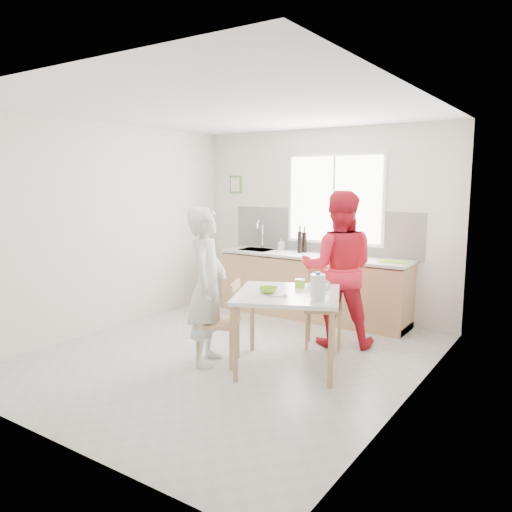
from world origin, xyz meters
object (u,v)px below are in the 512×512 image
at_px(person_white, 207,286).
at_px(person_red, 338,269).
at_px(bowl_green, 268,290).
at_px(dining_table, 288,300).
at_px(chair_far, 324,302).
at_px(wine_bottle_b, 304,242).
at_px(chair_left, 224,319).
at_px(bowl_white, 318,286).
at_px(wine_bottle_a, 300,242).
at_px(milk_jug, 318,286).

relative_size(person_white, person_red, 0.91).
bearing_deg(person_white, bowl_green, -94.31).
height_order(dining_table, chair_far, chair_far).
bearing_deg(person_red, wine_bottle_b, -69.37).
height_order(chair_left, person_white, person_white).
distance_m(chair_far, bowl_white, 0.66).
distance_m(dining_table, person_white, 0.87).
relative_size(dining_table, wine_bottle_b, 4.62).
distance_m(chair_left, person_red, 1.53).
height_order(wine_bottle_a, wine_bottle_b, wine_bottle_a).
relative_size(person_white, wine_bottle_a, 5.28).
xyz_separation_m(dining_table, person_white, (-0.79, -0.35, 0.12)).
xyz_separation_m(dining_table, wine_bottle_b, (-0.90, 2.02, 0.34)).
bearing_deg(wine_bottle_b, person_red, -45.45).
xyz_separation_m(bowl_white, wine_bottle_b, (-1.07, 1.67, 0.23)).
xyz_separation_m(person_red, wine_bottle_b, (-1.01, 1.02, 0.15)).
bearing_deg(chair_left, wine_bottle_b, 162.91).
height_order(bowl_white, milk_jug, milk_jug).
distance_m(dining_table, wine_bottle_a, 2.17).
distance_m(wine_bottle_a, wine_bottle_b, 0.10).
relative_size(chair_left, wine_bottle_b, 3.02).
xyz_separation_m(milk_jug, wine_bottle_b, (-1.31, 2.15, 0.12)).
relative_size(chair_left, wine_bottle_a, 2.83).
distance_m(dining_table, milk_jug, 0.48).
relative_size(person_red, milk_jug, 7.10).
relative_size(wine_bottle_a, wine_bottle_b, 1.07).
height_order(chair_far, milk_jug, milk_jug).
distance_m(bowl_white, wine_bottle_a, 1.94).
bearing_deg(person_red, bowl_white, 71.55).
xyz_separation_m(dining_table, chair_far, (-0.01, 0.89, -0.21)).
height_order(milk_jug, wine_bottle_b, wine_bottle_b).
relative_size(bowl_green, wine_bottle_a, 0.60).
bearing_deg(wine_bottle_a, person_red, -41.98).
height_order(chair_far, wine_bottle_b, wine_bottle_b).
relative_size(bowl_green, milk_jug, 0.74).
height_order(bowl_white, wine_bottle_b, wine_bottle_b).
distance_m(dining_table, wine_bottle_b, 2.24).
relative_size(chair_far, person_red, 0.51).
relative_size(person_red, wine_bottle_b, 6.16).
xyz_separation_m(person_red, milk_jug, (0.30, -1.12, 0.03)).
bearing_deg(bowl_white, person_white, -143.95).
distance_m(chair_left, bowl_white, 1.07).
height_order(chair_far, wine_bottle_a, wine_bottle_a).
relative_size(bowl_white, milk_jug, 0.84).
bearing_deg(bowl_white, chair_far, 108.92).
bearing_deg(wine_bottle_a, chair_far, -48.68).
height_order(bowl_green, wine_bottle_a, wine_bottle_a).
bearing_deg(person_red, chair_far, 16.46).
height_order(dining_table, bowl_white, bowl_white).
relative_size(milk_jug, wine_bottle_b, 0.87).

